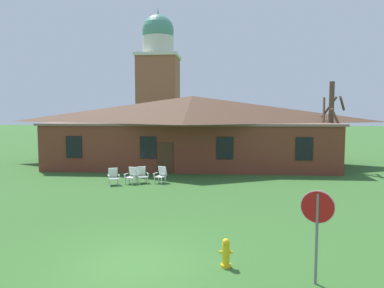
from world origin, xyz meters
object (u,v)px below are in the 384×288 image
object	(u,v)px
lawn_chair_near_door	(132,175)
lawn_chair_middle	(161,174)
lawn_chair_by_porch	(113,176)
stop_sign	(317,218)
lawn_chair_left_end	(142,174)
fire_hydrant	(226,253)

from	to	relation	value
lawn_chair_near_door	lawn_chair_middle	world-z (taller)	same
lawn_chair_by_porch	stop_sign	bearing A→B (deg)	-53.60
lawn_chair_by_porch	lawn_chair_middle	bearing A→B (deg)	17.02
lawn_chair_by_porch	lawn_chair_near_door	size ratio (longest dim) A/B	1.00
lawn_chair_near_door	lawn_chair_left_end	size ratio (longest dim) A/B	1.00
stop_sign	lawn_chair_left_end	bearing A→B (deg)	119.75
lawn_chair_by_porch	fire_hydrant	distance (m)	12.39
lawn_chair_near_door	lawn_chair_left_end	world-z (taller)	same
stop_sign	lawn_chair_by_porch	distance (m)	14.29
lawn_chair_by_porch	lawn_chair_middle	distance (m)	2.73
lawn_chair_left_end	lawn_chair_middle	world-z (taller)	same
lawn_chair_middle	fire_hydrant	bearing A→B (deg)	-72.19
stop_sign	lawn_chair_by_porch	world-z (taller)	stop_sign
stop_sign	fire_hydrant	bearing A→B (deg)	159.68
stop_sign	fire_hydrant	world-z (taller)	stop_sign
lawn_chair_left_end	lawn_chair_near_door	bearing A→B (deg)	-153.73
lawn_chair_middle	fire_hydrant	world-z (taller)	lawn_chair_middle
stop_sign	lawn_chair_left_end	xyz separation A→B (m)	(-6.96, 12.17, -1.14)
lawn_chair_middle	lawn_chair_left_end	bearing A→B (deg)	-175.15
lawn_chair_near_door	lawn_chair_left_end	distance (m)	0.60
lawn_chair_near_door	lawn_chair_middle	bearing A→B (deg)	12.32
lawn_chair_by_porch	lawn_chair_near_door	distance (m)	1.05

